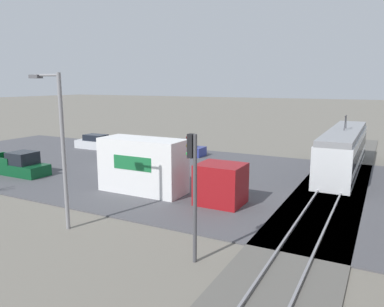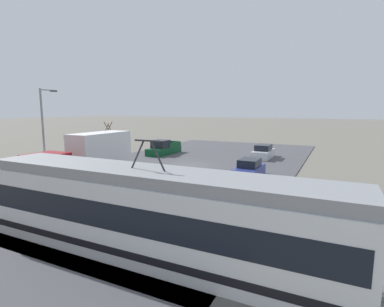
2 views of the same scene
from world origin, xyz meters
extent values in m
plane|color=slate|center=(0.00, 0.00, 0.00)|extent=(320.00, 320.00, 0.00)
cube|color=#4C4C51|center=(0.00, 0.00, 0.04)|extent=(21.00, 45.00, 0.08)
cube|color=#5B5954|center=(0.00, 17.68, 0.04)|extent=(54.11, 4.40, 0.08)
cube|color=gray|center=(0.00, 16.96, 0.15)|extent=(53.03, 0.10, 0.14)
cube|color=gray|center=(0.00, 18.40, 0.15)|extent=(53.03, 0.10, 0.14)
cube|color=white|center=(-7.16, 17.68, 1.59)|extent=(15.19, 2.58, 3.01)
cube|color=black|center=(-7.16, 17.68, 1.95)|extent=(14.73, 2.61, 1.00)
cube|color=black|center=(-7.16, 17.68, 0.65)|extent=(15.03, 2.62, 0.29)
cube|color=gray|center=(-7.16, 17.68, 3.31)|extent=(15.19, 2.37, 0.43)
cylinder|color=#2D2D33|center=(-7.61, 17.68, 4.07)|extent=(0.66, 0.07, 1.15)
cylinder|color=#2D2D33|center=(-6.71, 17.68, 4.07)|extent=(0.66, 0.07, 1.15)
cube|color=#2D2D33|center=(-7.16, 17.68, 4.62)|extent=(1.10, 0.08, 0.06)
cube|color=maroon|center=(5.66, 12.15, 1.30)|extent=(2.37, 2.73, 2.45)
cube|color=white|center=(5.66, 6.52, 1.88)|extent=(2.37, 5.81, 3.60)
cube|color=#196B38|center=(6.85, 6.52, 2.24)|extent=(0.02, 2.90, 0.90)
cube|color=#0C4723|center=(6.22, -5.42, 0.52)|extent=(1.97, 5.70, 0.88)
cube|color=black|center=(6.22, -4.63, 1.44)|extent=(1.81, 1.94, 0.96)
cube|color=#0C4723|center=(7.13, -6.62, 1.22)|extent=(0.12, 2.85, 0.52)
cube|color=#0C4723|center=(5.32, -6.62, 1.22)|extent=(0.12, 2.85, 0.52)
cube|color=#0C4723|center=(6.22, -8.16, 1.22)|extent=(1.81, 0.23, 0.52)
cube|color=red|center=(6.99, -8.24, 0.79)|extent=(0.14, 0.04, 0.18)
cube|color=navy|center=(-7.05, 2.62, 0.53)|extent=(1.80, 4.31, 0.90)
cube|color=black|center=(-7.05, 2.62, 1.31)|extent=(1.54, 2.24, 0.66)
cube|color=silver|center=(-5.84, -7.90, 0.53)|extent=(1.86, 4.70, 0.90)
cube|color=black|center=(-5.84, -7.90, 1.32)|extent=(1.60, 2.44, 0.66)
cylinder|color=brown|center=(13.47, -3.43, 1.43)|extent=(0.24, 0.24, 2.87)
cylinder|color=brown|center=(13.72, -3.43, 3.32)|extent=(0.09, 0.81, 1.11)
cylinder|color=brown|center=(13.47, -3.18, 3.42)|extent=(0.98, 0.09, 1.34)
cylinder|color=brown|center=(13.22, -3.43, 3.32)|extent=(0.09, 0.81, 1.11)
cylinder|color=brown|center=(13.47, -3.68, 3.42)|extent=(0.98, 0.09, 1.34)
cylinder|color=gray|center=(12.71, 6.80, 3.88)|extent=(0.20, 0.20, 7.75)
cylinder|color=gray|center=(12.71, 6.00, 7.63)|extent=(0.12, 1.60, 0.12)
cube|color=#515156|center=(12.71, 5.25, 7.57)|extent=(0.36, 0.60, 0.18)
camera|label=1|loc=(25.70, 20.66, 7.25)|focal=35.00mm
camera|label=2|loc=(-13.54, 26.93, 5.81)|focal=28.00mm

